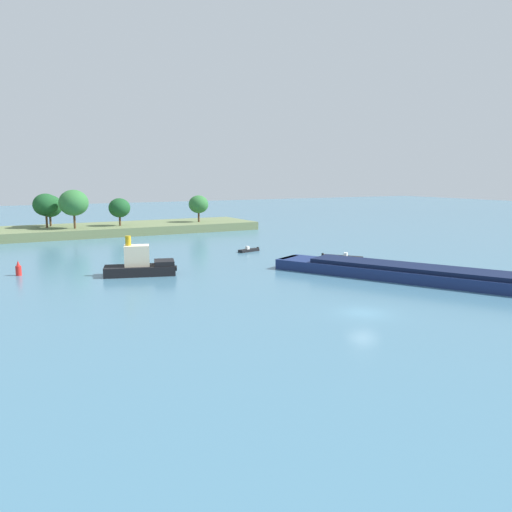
{
  "coord_description": "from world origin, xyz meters",
  "views": [
    {
      "loc": [
        -30.92,
        -36.09,
        12.5
      ],
      "look_at": [
        3.88,
        27.72,
        1.2
      ],
      "focal_mm": 36.73,
      "sensor_mm": 36.0,
      "label": 1
    }
  ],
  "objects_px": {
    "small_motorboat": "(342,257)",
    "channel_buoy_red": "(18,269)",
    "tugboat": "(141,265)",
    "fishing_skiff": "(249,250)",
    "cargo_barge": "(456,277)"
  },
  "relations": [
    {
      "from": "fishing_skiff",
      "to": "small_motorboat",
      "type": "distance_m",
      "value": 15.82
    },
    {
      "from": "fishing_skiff",
      "to": "small_motorboat",
      "type": "bearing_deg",
      "value": -54.04
    },
    {
      "from": "tugboat",
      "to": "fishing_skiff",
      "type": "relative_size",
      "value": 2.25
    },
    {
      "from": "cargo_barge",
      "to": "small_motorboat",
      "type": "bearing_deg",
      "value": 87.69
    },
    {
      "from": "channel_buoy_red",
      "to": "fishing_skiff",
      "type": "bearing_deg",
      "value": 7.24
    },
    {
      "from": "fishing_skiff",
      "to": "channel_buoy_red",
      "type": "distance_m",
      "value": 35.32
    },
    {
      "from": "tugboat",
      "to": "small_motorboat",
      "type": "height_order",
      "value": "tugboat"
    },
    {
      "from": "small_motorboat",
      "to": "fishing_skiff",
      "type": "bearing_deg",
      "value": 125.96
    },
    {
      "from": "fishing_skiff",
      "to": "channel_buoy_red",
      "type": "height_order",
      "value": "channel_buoy_red"
    },
    {
      "from": "fishing_skiff",
      "to": "tugboat",
      "type": "bearing_deg",
      "value": -151.8
    },
    {
      "from": "small_motorboat",
      "to": "channel_buoy_red",
      "type": "distance_m",
      "value": 45.11
    },
    {
      "from": "fishing_skiff",
      "to": "small_motorboat",
      "type": "height_order",
      "value": "fishing_skiff"
    },
    {
      "from": "tugboat",
      "to": "channel_buoy_red",
      "type": "bearing_deg",
      "value": 152.56
    },
    {
      "from": "tugboat",
      "to": "cargo_barge",
      "type": "relative_size",
      "value": 0.23
    },
    {
      "from": "tugboat",
      "to": "small_motorboat",
      "type": "xyz_separation_m",
      "value": [
        30.74,
        -1.31,
        -1.08
      ]
    }
  ]
}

